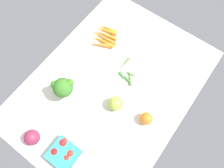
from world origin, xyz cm
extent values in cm
cube|color=silver|center=(0.00, 0.00, 1.00)|extent=(104.00, 76.00, 2.00)
cube|color=teal|center=(40.10, 2.95, 4.50)|extent=(11.92, 11.92, 5.01)
sphere|color=red|center=(36.52, 0.10, 6.68)|extent=(3.28, 3.28, 3.28)
sphere|color=red|center=(41.76, -0.64, 6.52)|extent=(3.09, 3.09, 3.09)
sphere|color=red|center=(40.37, 5.40, 6.51)|extent=(2.52, 2.52, 2.52)
sphere|color=red|center=(38.04, 5.54, 6.48)|extent=(3.01, 3.01, 3.01)
sphere|color=red|center=(35.50, -0.37, 6.62)|extent=(2.53, 2.53, 2.53)
sphere|color=orange|center=(4.91, 23.82, 5.09)|extent=(6.17, 6.17, 6.17)
cylinder|color=#A8D27C|center=(17.44, -15.83, 4.54)|extent=(3.65, 3.65, 5.08)
sphere|color=#357125|center=(17.44, -15.83, 10.70)|extent=(9.65, 9.65, 9.65)
sphere|color=#356E23|center=(18.78, -19.45, 11.91)|extent=(3.98, 3.98, 3.98)
sphere|color=#3D701F|center=(14.08, -13.94, 12.76)|extent=(3.77, 3.77, 3.77)
sphere|color=#36691F|center=(13.59, -16.05, 9.72)|extent=(2.97, 2.97, 2.97)
sphere|color=#98B43F|center=(7.63, 7.82, 5.64)|extent=(7.28, 7.28, 7.28)
cone|color=orange|center=(-26.53, -23.16, 3.15)|extent=(4.32, 12.52, 2.30)
cone|color=orange|center=(-24.77, -22.63, 3.28)|extent=(5.92, 13.63, 2.55)
cone|color=orange|center=(-22.23, -21.88, 3.04)|extent=(4.99, 15.81, 2.07)
cone|color=orange|center=(-20.25, -21.29, 3.13)|extent=(3.43, 17.42, 2.27)
cone|color=orange|center=(-17.92, -20.60, 3.23)|extent=(3.99, 15.79, 2.46)
cone|color=orange|center=(-15.01, -19.74, 3.38)|extent=(8.85, 13.01, 2.75)
cone|color=#4E8634|center=(-13.84, -1.95, 2.74)|extent=(8.72, 2.25, 1.49)
cone|color=#57903A|center=(-11.06, 5.47, 2.70)|extent=(1.95, 6.24, 1.40)
cone|color=#3F8436|center=(-7.59, 2.26, 2.82)|extent=(2.90, 8.37, 1.63)
cone|color=#588341|center=(-9.06, 5.00, 2.86)|extent=(8.23, 7.23, 1.71)
cone|color=#459039|center=(-7.04, 1.98, 2.84)|extent=(4.27, 6.61, 1.68)
sphere|color=maroon|center=(43.18, -13.27, 5.67)|extent=(7.34, 7.34, 7.34)
camera|label=1|loc=(34.25, 25.23, 107.02)|focal=35.27mm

